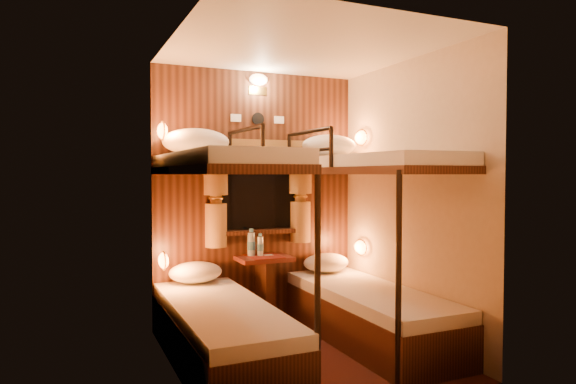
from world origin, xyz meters
name	(u,v)px	position (x,y,z in m)	size (l,w,h in m)	color
floor	(303,354)	(0.00, 0.00, 0.00)	(2.10, 2.10, 0.00)	black
ceiling	(304,48)	(0.00, 0.00, 2.40)	(2.10, 2.10, 0.00)	silver
wall_back	(257,197)	(0.00, 1.05, 1.20)	(2.40, 2.40, 0.00)	#C6B293
wall_front	(380,211)	(0.00, -1.05, 1.20)	(2.40, 2.40, 0.00)	#C6B293
wall_left	(175,206)	(-1.00, 0.00, 1.20)	(2.40, 2.40, 0.00)	#C6B293
wall_right	(408,200)	(1.00, 0.00, 1.20)	(2.40, 2.40, 0.00)	#C6B293
back_panel	(257,197)	(0.00, 1.04, 1.20)	(2.00, 0.03, 2.40)	black
bunk_left	(221,290)	(-0.65, 0.07, 0.56)	(0.72, 1.90, 1.82)	black
bunk_right	(369,276)	(0.65, 0.07, 0.56)	(0.72, 1.90, 1.82)	black
window	(258,199)	(0.00, 1.00, 1.18)	(1.00, 0.12, 0.79)	black
curtains	(260,191)	(0.00, 0.97, 1.26)	(1.10, 0.22, 1.00)	olive
back_fixtures	(258,88)	(0.00, 1.00, 2.25)	(0.54, 0.09, 0.48)	black
reading_lamps	(270,194)	(0.00, 0.70, 1.24)	(2.00, 0.20, 1.25)	orange
table	(264,281)	(0.00, 0.85, 0.41)	(0.50, 0.34, 0.66)	#571414
bottle_left	(251,244)	(-0.11, 0.91, 0.76)	(0.08, 0.08, 0.26)	#99BFE5
bottle_right	(260,246)	(-0.03, 0.89, 0.74)	(0.06, 0.06, 0.21)	#99BFE5
sachet_a	(268,255)	(0.05, 0.89, 0.65)	(0.09, 0.07, 0.01)	silver
sachet_b	(273,255)	(0.09, 0.86, 0.65)	(0.06, 0.05, 0.00)	silver
pillow_lower_left	(196,272)	(-0.65, 0.86, 0.55)	(0.47, 0.34, 0.19)	silver
pillow_lower_right	(326,263)	(0.65, 0.84, 0.55)	(0.47, 0.33, 0.18)	silver
pillow_upper_left	(196,142)	(-0.65, 0.82, 1.70)	(0.59, 0.42, 0.23)	silver
pillow_upper_right	(329,146)	(0.65, 0.78, 1.70)	(0.55, 0.39, 0.22)	silver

